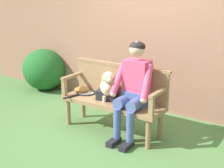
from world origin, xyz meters
TOP-DOWN VIEW (x-y plane):
  - ground_plane at (0.00, 0.00)m, footprint 40.00×40.00m
  - brick_garden_fence at (0.00, 1.24)m, footprint 8.00×0.30m
  - hedge_bush_mid_right at (-2.27, 0.88)m, footprint 0.91×0.83m
  - hedge_bush_mid_left at (-2.38, 0.91)m, footprint 0.79×0.48m
  - garden_bench at (0.00, 0.00)m, footprint 1.52×0.48m
  - bench_backrest at (0.00, 0.21)m, footprint 1.56×0.06m
  - bench_armrest_left_end at (-0.72, -0.09)m, footprint 0.06×0.48m
  - bench_armrest_right_end at (0.72, -0.09)m, footprint 0.06×0.48m
  - person_seated at (0.36, -0.01)m, footprint 0.56×0.64m
  - dog_on_bench at (-0.06, -0.02)m, footprint 0.38×0.42m
  - tennis_racket at (-0.53, 0.04)m, footprint 0.34×0.58m
  - baseball_glove at (-0.61, 0.06)m, footprint 0.28×0.26m
  - sports_bag at (-0.10, 0.02)m, footprint 0.32×0.27m

SIDE VIEW (x-z plane):
  - ground_plane at x=0.00m, z-range 0.00..0.00m
  - hedge_bush_mid_left at x=-2.38m, z-range 0.00..0.67m
  - garden_bench at x=0.00m, z-range 0.17..0.63m
  - hedge_bush_mid_right at x=-2.27m, z-range 0.00..0.84m
  - tennis_racket at x=-0.53m, z-range 0.46..0.48m
  - baseball_glove at x=-0.61m, z-range 0.46..0.55m
  - sports_bag at x=-0.10m, z-range 0.46..0.60m
  - bench_armrest_left_end at x=-0.72m, z-range 0.52..0.80m
  - bench_armrest_right_end at x=0.72m, z-range 0.52..0.80m
  - dog_on_bench at x=-0.06m, z-range 0.46..0.91m
  - bench_backrest at x=0.00m, z-range 0.46..0.96m
  - person_seated at x=0.36m, z-range 0.07..1.40m
  - brick_garden_fence at x=0.00m, z-range 0.00..2.22m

